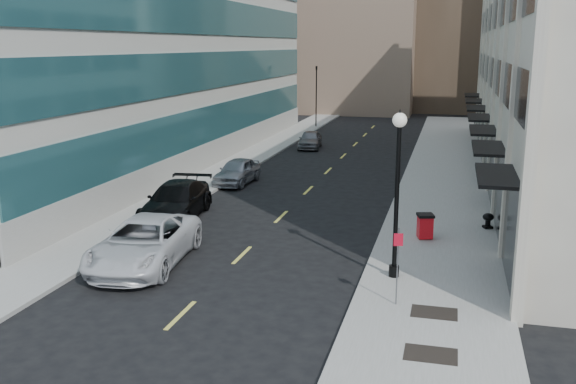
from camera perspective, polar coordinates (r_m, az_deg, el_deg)
The scene contains 18 objects.
ground at distance 18.82m, azimuth -12.04°, elevation -13.05°, with size 160.00×160.00×0.00m, color black.
sidewalk_right at distance 35.97m, azimuth 13.55°, elevation -0.40°, with size 5.00×80.00×0.15m, color gray.
sidewalk_left at distance 38.71m, azimuth -7.62°, elevation 0.79°, with size 3.00×80.00×0.15m, color gray.
building_left at distance 48.33m, azimuth -15.56°, elevation 14.68°, with size 16.14×46.00×20.00m.
skyline_tan_far at distance 95.61m, azimuth 1.28°, elevation 14.67°, with size 12.00×14.00×22.00m, color #7D6652.
skyline_stone at distance 81.70m, azimuth 22.22°, elevation 13.33°, with size 10.00×14.00×20.00m, color beige.
grate_mid at distance 17.93m, azimuth 12.57°, elevation -13.89°, with size 1.40×1.00×0.01m, color black.
grate_far at distance 20.48m, azimuth 12.87°, elevation -10.40°, with size 1.40×1.00×0.01m, color black.
road_centerline at distance 33.98m, azimuth 0.70°, elevation -0.92°, with size 0.15×68.20×0.01m.
traffic_signal at distance 64.48m, azimuth 2.55°, elevation 10.78°, with size 0.66×0.66×6.98m.
car_white_van at distance 24.85m, azimuth -12.65°, elevation -4.41°, with size 2.92×6.33×1.76m, color silver.
car_black_pickup at distance 31.13m, azimuth -9.92°, elevation -0.81°, with size 2.40×5.89×1.71m, color black.
car_silver_sedan at distance 38.52m, azimuth -4.54°, elevation 1.85°, with size 1.80×4.47×1.52m, color #9B9EA4.
car_grey_sedan at distance 51.78m, azimuth 1.99°, elevation 4.69°, with size 1.68×4.17×1.42m, color slate.
trash_bin at distance 27.67m, azimuth 12.09°, elevation -2.92°, with size 0.81×0.82×1.07m.
lamppost at distance 22.26m, azimuth 9.70°, elevation 1.03°, with size 0.49×0.49×5.93m.
sign_post at distance 20.30m, azimuth 9.73°, elevation -5.63°, with size 0.29×0.10×2.50m.
urn_planter at distance 29.99m, azimuth 17.36°, elevation -2.31°, with size 0.49×0.49×0.68m.
Camera 1 is at (7.82, -15.04, 8.17)m, focal length 40.00 mm.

